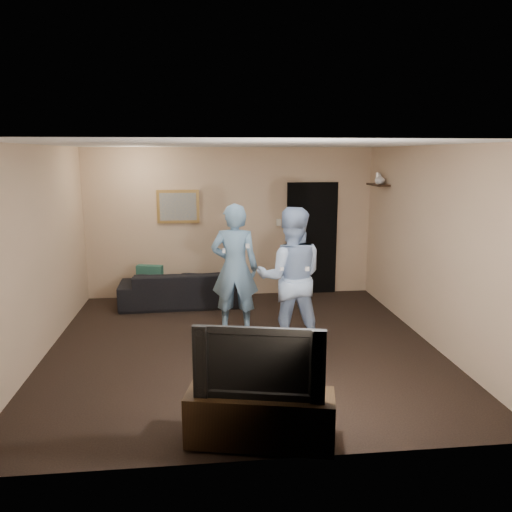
{
  "coord_description": "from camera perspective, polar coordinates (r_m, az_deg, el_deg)",
  "views": [
    {
      "loc": [
        -0.49,
        -6.18,
        2.48
      ],
      "look_at": [
        0.21,
        0.3,
        1.15
      ],
      "focal_mm": 35.0,
      "sensor_mm": 36.0,
      "label": 1
    }
  ],
  "objects": [
    {
      "name": "painting_canvas",
      "position": [
        8.68,
        -8.89,
        5.59
      ],
      "size": [
        0.62,
        0.01,
        0.47
      ],
      "primitive_type": "cube",
      "color": "slate",
      "rests_on": "painting_frame"
    },
    {
      "name": "painting_frame",
      "position": [
        8.71,
        -8.89,
        5.61
      ],
      "size": [
        0.72,
        0.05,
        0.57
      ],
      "primitive_type": "cube",
      "color": "olive",
      "rests_on": "wall_back"
    },
    {
      "name": "ceiling",
      "position": [
        6.2,
        -1.67,
        12.64
      ],
      "size": [
        5.0,
        5.0,
        0.04
      ],
      "primitive_type": "cube",
      "color": "silver",
      "rests_on": "wall_back"
    },
    {
      "name": "light_switch",
      "position": [
        8.83,
        2.61,
        3.86
      ],
      "size": [
        0.08,
        0.02,
        0.12
      ],
      "primitive_type": "cube",
      "color": "silver",
      "rests_on": "wall_back"
    },
    {
      "name": "wii_player_left",
      "position": [
        6.99,
        -2.45,
        -1.42
      ],
      "size": [
        0.73,
        0.56,
        1.83
      ],
      "color": "#6C98BC",
      "rests_on": "ground"
    },
    {
      "name": "wall_shelf",
      "position": [
        8.5,
        13.79,
        7.91
      ],
      "size": [
        0.2,
        0.6,
        0.03
      ],
      "primitive_type": "cube",
      "color": "black",
      "rests_on": "wall_right"
    },
    {
      "name": "wall_back",
      "position": [
        8.77,
        -2.92,
        3.8
      ],
      "size": [
        5.0,
        0.04,
        2.6
      ],
      "primitive_type": "cube",
      "color": "tan",
      "rests_on": "ground"
    },
    {
      "name": "shelf_figurine",
      "position": [
        8.53,
        13.72,
        8.64
      ],
      "size": [
        0.06,
        0.06,
        0.18
      ],
      "primitive_type": "cylinder",
      "color": "silver",
      "rests_on": "wall_shelf"
    },
    {
      "name": "sofa",
      "position": [
        8.42,
        -8.49,
        -3.63
      ],
      "size": [
        2.03,
        0.84,
        0.59
      ],
      "primitive_type": "imported",
      "rotation": [
        0.0,
        0.0,
        3.17
      ],
      "color": "black",
      "rests_on": "ground"
    },
    {
      "name": "television",
      "position": [
        4.29,
        0.46,
        -11.67
      ],
      "size": [
        1.1,
        0.38,
        0.63
      ],
      "primitive_type": "imported",
      "rotation": [
        0.0,
        0.0,
        -0.22
      ],
      "color": "black",
      "rests_on": "tv_console"
    },
    {
      "name": "wii_player_right",
      "position": [
        6.46,
        3.98,
        -2.5
      ],
      "size": [
        0.96,
        0.79,
        1.83
      ],
      "color": "#9AB6E0",
      "rests_on": "ground"
    },
    {
      "name": "ground",
      "position": [
        6.68,
        -1.54,
        -10.28
      ],
      "size": [
        5.0,
        5.0,
        0.0
      ],
      "primitive_type": "plane",
      "color": "black",
      "rests_on": "ground"
    },
    {
      "name": "shelf_vase",
      "position": [
        8.42,
        13.98,
        8.54
      ],
      "size": [
        0.19,
        0.19,
        0.17
      ],
      "primitive_type": "imported",
      "rotation": [
        0.0,
        0.0,
        0.21
      ],
      "color": "silver",
      "rests_on": "wall_shelf"
    },
    {
      "name": "doorway",
      "position": [
        8.99,
        6.38,
        2.0
      ],
      "size": [
        0.9,
        0.06,
        2.0
      ],
      "primitive_type": "cube",
      "color": "black",
      "rests_on": "ground"
    },
    {
      "name": "wall_front",
      "position": [
        3.89,
        1.38,
        -6.14
      ],
      "size": [
        5.0,
        0.04,
        2.6
      ],
      "primitive_type": "cube",
      "color": "tan",
      "rests_on": "ground"
    },
    {
      "name": "wall_left",
      "position": [
        6.6,
        -23.78,
        0.25
      ],
      "size": [
        0.04,
        5.0,
        2.6
      ],
      "primitive_type": "cube",
      "color": "tan",
      "rests_on": "ground"
    },
    {
      "name": "throw_pillow",
      "position": [
        8.41,
        -12.02,
        -2.47
      ],
      "size": [
        0.45,
        0.24,
        0.43
      ],
      "primitive_type": "cube",
      "rotation": [
        0.0,
        0.0,
        -0.25
      ],
      "color": "#17463B",
      "rests_on": "sofa"
    },
    {
      "name": "tv_console",
      "position": [
        4.53,
        0.45,
        -17.99
      ],
      "size": [
        1.33,
        0.67,
        0.45
      ],
      "primitive_type": "cube",
      "rotation": [
        0.0,
        0.0,
        -0.22
      ],
      "color": "black",
      "rests_on": "ground"
    },
    {
      "name": "wall_right",
      "position": [
        6.97,
        19.36,
        1.12
      ],
      "size": [
        0.04,
        5.0,
        2.6
      ],
      "primitive_type": "cube",
      "color": "tan",
      "rests_on": "ground"
    }
  ]
}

